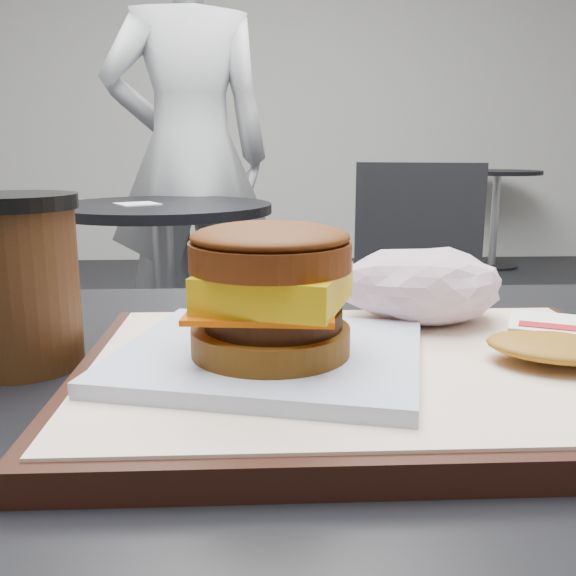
# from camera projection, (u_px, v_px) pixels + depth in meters

# --- Properties ---
(serving_tray) EXTENTS (0.38, 0.28, 0.02)m
(serving_tray) POSITION_uv_depth(u_px,v_px,m) (368.00, 374.00, 0.43)
(serving_tray) COLOR black
(serving_tray) RESTS_ON customer_table
(breakfast_sandwich) EXTENTS (0.23, 0.21, 0.09)m
(breakfast_sandwich) POSITION_uv_depth(u_px,v_px,m) (271.00, 306.00, 0.40)
(breakfast_sandwich) COLOR white
(breakfast_sandwich) RESTS_ON serving_tray
(hash_brown) EXTENTS (0.13, 0.12, 0.02)m
(hash_brown) POSITION_uv_depth(u_px,v_px,m) (568.00, 341.00, 0.43)
(hash_brown) COLOR white
(hash_brown) RESTS_ON serving_tray
(crumpled_wrapper) EXTENTS (0.13, 0.10, 0.06)m
(crumpled_wrapper) POSITION_uv_depth(u_px,v_px,m) (421.00, 285.00, 0.51)
(crumpled_wrapper) COLOR silver
(crumpled_wrapper) RESTS_ON serving_tray
(coffee_cup) EXTENTS (0.09, 0.09, 0.13)m
(coffee_cup) POSITION_uv_depth(u_px,v_px,m) (19.00, 280.00, 0.46)
(coffee_cup) COLOR #3D210E
(coffee_cup) RESTS_ON customer_table
(neighbor_table) EXTENTS (0.70, 0.70, 0.75)m
(neighbor_table) POSITION_uv_depth(u_px,v_px,m) (164.00, 265.00, 2.08)
(neighbor_table) COLOR black
(neighbor_table) RESTS_ON ground
(napkin) EXTENTS (0.16, 0.16, 0.00)m
(napkin) POSITION_uv_depth(u_px,v_px,m) (137.00, 204.00, 2.01)
(napkin) COLOR white
(napkin) RESTS_ON neighbor_table
(neighbor_chair) EXTENTS (0.65, 0.53, 0.88)m
(neighbor_chair) POSITION_uv_depth(u_px,v_px,m) (378.00, 280.00, 2.06)
(neighbor_chair) COLOR #A5A5AA
(neighbor_chair) RESTS_ON ground
(patron) EXTENTS (0.73, 0.57, 1.78)m
(patron) POSITION_uv_depth(u_px,v_px,m) (190.00, 156.00, 2.47)
(patron) COLOR silver
(patron) RESTS_ON ground
(bg_table_far) EXTENTS (0.66, 0.66, 0.75)m
(bg_table_far) POSITION_uv_depth(u_px,v_px,m) (496.00, 195.00, 4.96)
(bg_table_far) COLOR black
(bg_table_far) RESTS_ON ground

